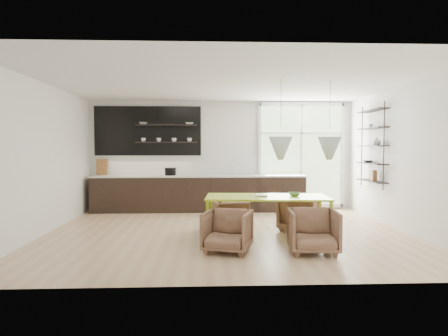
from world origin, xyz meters
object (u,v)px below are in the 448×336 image
(armchair_back_left, at_px, (229,215))
(armchair_front_right, at_px, (313,231))
(armchair_back_right, at_px, (298,213))
(armchair_front_left, at_px, (227,231))
(dining_table, at_px, (267,199))
(wire_stool, at_px, (214,220))

(armchair_back_left, distance_m, armchair_front_right, 2.21)
(armchair_back_right, bearing_deg, armchair_front_left, 72.92)
(dining_table, height_order, armchair_back_left, dining_table)
(armchair_back_left, height_order, armchair_front_right, armchair_front_right)
(wire_stool, bearing_deg, armchair_front_left, -79.95)
(dining_table, distance_m, armchair_back_right, 1.21)
(dining_table, bearing_deg, armchair_front_left, -129.82)
(armchair_back_left, height_order, wire_stool, armchair_back_left)
(armchair_back_right, xyz_separation_m, wire_stool, (-1.72, -0.49, -0.04))
(armchair_front_left, height_order, wire_stool, armchair_front_left)
(armchair_back_left, distance_m, armchair_back_right, 1.39)
(armchair_back_left, bearing_deg, armchair_front_left, 71.15)
(dining_table, relative_size, armchair_front_left, 3.06)
(armchair_back_right, distance_m, wire_stool, 1.79)
(wire_stool, bearing_deg, armchair_back_right, 15.78)
(armchair_back_right, height_order, armchair_front_right, armchair_front_right)
(dining_table, distance_m, wire_stool, 1.10)
(armchair_back_right, relative_size, wire_stool, 1.58)
(armchair_back_left, bearing_deg, armchair_back_right, 161.28)
(dining_table, bearing_deg, armchair_front_right, -52.10)
(dining_table, relative_size, armchair_back_right, 3.04)
(armchair_front_left, relative_size, wire_stool, 1.57)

